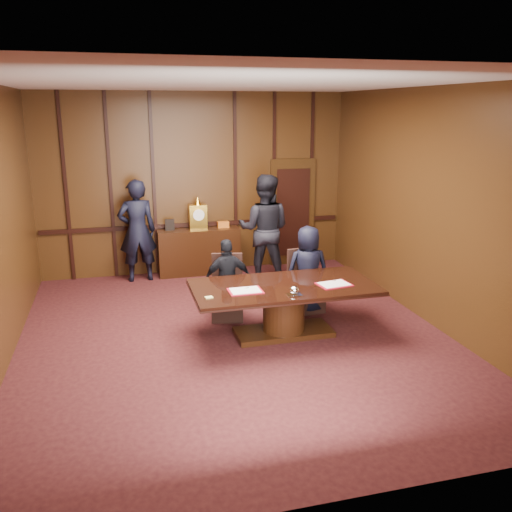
{
  "coord_description": "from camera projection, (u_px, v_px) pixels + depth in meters",
  "views": [
    {
      "loc": [
        -1.55,
        -7.03,
        3.18
      ],
      "look_at": [
        0.44,
        0.51,
        1.05
      ],
      "focal_mm": 38.0,
      "sensor_mm": 36.0,
      "label": 1
    }
  ],
  "objects": [
    {
      "name": "chair_left",
      "position": [
        227.0,
        300.0,
        8.46
      ],
      "size": [
        0.57,
        0.57,
        0.99
      ],
      "rotation": [
        0.0,
        0.0,
        -0.21
      ],
      "color": "black",
      "rests_on": "ground"
    },
    {
      "name": "sideboard",
      "position": [
        199.0,
        250.0,
        10.69
      ],
      "size": [
        1.6,
        0.45,
        1.54
      ],
      "color": "black",
      "rests_on": "ground"
    },
    {
      "name": "room",
      "position": [
        237.0,
        218.0,
        7.47
      ],
      "size": [
        7.0,
        7.04,
        3.5
      ],
      "color": "black",
      "rests_on": "ground"
    },
    {
      "name": "inkstand",
      "position": [
        294.0,
        291.0,
        7.24
      ],
      "size": [
        0.2,
        0.14,
        0.12
      ],
      "color": "white",
      "rests_on": "conference_table"
    },
    {
      "name": "notepad",
      "position": [
        209.0,
        297.0,
        7.15
      ],
      "size": [
        0.11,
        0.08,
        0.01
      ],
      "primitive_type": "cube",
      "rotation": [
        0.0,
        0.0,
        0.16
      ],
      "color": "#F5E378",
      "rests_on": "conference_table"
    },
    {
      "name": "signatory_left",
      "position": [
        228.0,
        280.0,
        8.3
      ],
      "size": [
        0.75,
        0.31,
        1.28
      ],
      "primitive_type": "imported",
      "rotation": [
        0.0,
        0.0,
        3.14
      ],
      "color": "black",
      "rests_on": "ground"
    },
    {
      "name": "chair_right",
      "position": [
        305.0,
        293.0,
        8.78
      ],
      "size": [
        0.53,
        0.53,
        0.99
      ],
      "rotation": [
        0.0,
        0.0,
        0.11
      ],
      "color": "black",
      "rests_on": "ground"
    },
    {
      "name": "witness_left",
      "position": [
        137.0,
        231.0,
        10.13
      ],
      "size": [
        0.74,
        0.52,
        1.93
      ],
      "primitive_type": "imported",
      "rotation": [
        0.0,
        0.0,
        3.23
      ],
      "color": "black",
      "rests_on": "ground"
    },
    {
      "name": "folder_right",
      "position": [
        334.0,
        284.0,
        7.68
      ],
      "size": [
        0.5,
        0.39,
        0.02
      ],
      "rotation": [
        0.0,
        0.0,
        0.15
      ],
      "color": "#A90F21",
      "rests_on": "conference_table"
    },
    {
      "name": "signatory_right",
      "position": [
        308.0,
        270.0,
        8.6
      ],
      "size": [
        0.71,
        0.49,
        1.41
      ],
      "primitive_type": "imported",
      "rotation": [
        0.0,
        0.0,
        3.08
      ],
      "color": "black",
      "rests_on": "ground"
    },
    {
      "name": "witness_right",
      "position": [
        264.0,
        229.0,
        10.02
      ],
      "size": [
        1.21,
        1.1,
        2.03
      ],
      "primitive_type": "imported",
      "rotation": [
        0.0,
        0.0,
        2.73
      ],
      "color": "black",
      "rests_on": "ground"
    },
    {
      "name": "conference_table",
      "position": [
        284.0,
        302.0,
        7.74
      ],
      "size": [
        2.62,
        1.32,
        0.76
      ],
      "color": "black",
      "rests_on": "ground"
    },
    {
      "name": "folder_left",
      "position": [
        245.0,
        291.0,
        7.41
      ],
      "size": [
        0.46,
        0.33,
        0.02
      ],
      "rotation": [
        0.0,
        0.0,
        0.01
      ],
      "color": "#A90F21",
      "rests_on": "conference_table"
    }
  ]
}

